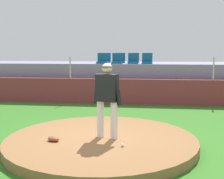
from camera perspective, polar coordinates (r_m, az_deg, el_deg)
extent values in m
plane|color=#327221|center=(7.25, -2.10, -10.84)|extent=(60.00, 60.00, 0.00)
cylinder|color=olive|center=(7.22, -2.10, -10.04)|extent=(4.60, 4.60, 0.21)
cylinder|color=silver|center=(7.12, -2.27, -5.72)|extent=(0.17, 0.17, 0.89)
cylinder|color=silver|center=(6.97, 0.40, -5.99)|extent=(0.17, 0.17, 0.89)
cube|color=black|center=(6.90, -0.96, 0.34)|extent=(0.56, 0.40, 0.64)
cylinder|color=black|center=(7.02, -2.92, 0.14)|extent=(0.21, 0.16, 0.73)
cylinder|color=black|center=(6.80, 1.06, -0.08)|extent=(0.26, 0.18, 0.73)
sphere|color=beige|center=(6.86, -0.97, 4.18)|extent=(0.25, 0.25, 0.25)
cone|color=black|center=(6.86, -0.97, 4.90)|extent=(0.35, 0.35, 0.14)
sphere|color=white|center=(6.49, 2.06, -10.75)|extent=(0.07, 0.07, 0.07)
ellipsoid|color=brown|center=(6.99, -11.31, -9.39)|extent=(0.35, 0.30, 0.11)
cube|color=maroon|center=(12.86, 2.16, -0.33)|extent=(17.47, 0.40, 1.09)
cylinder|color=silver|center=(13.18, -8.14, 4.26)|extent=(0.06, 0.06, 0.96)
cylinder|color=silver|center=(12.99, 19.16, 3.89)|extent=(0.06, 0.06, 0.96)
cube|color=gray|center=(15.15, 2.96, 2.01)|extent=(17.02, 3.70, 1.71)
cube|color=#115385|center=(13.80, -1.95, 5.25)|extent=(0.48, 0.44, 0.10)
cube|color=#115385|center=(13.97, -1.84, 6.30)|extent=(0.48, 0.08, 0.40)
cube|color=#115385|center=(13.74, 0.98, 5.25)|extent=(0.48, 0.44, 0.10)
cube|color=#115385|center=(13.91, 1.07, 6.30)|extent=(0.48, 0.08, 0.40)
cube|color=#115385|center=(13.68, 4.11, 5.22)|extent=(0.48, 0.44, 0.10)
cube|color=#115385|center=(13.85, 4.16, 6.28)|extent=(0.48, 0.08, 0.40)
cube|color=#115385|center=(13.66, 6.83, 5.18)|extent=(0.48, 0.44, 0.10)
cube|color=#115385|center=(13.83, 6.85, 6.25)|extent=(0.48, 0.08, 0.40)
cube|color=#115385|center=(14.69, -1.29, 5.38)|extent=(0.48, 0.44, 0.10)
cube|color=#115385|center=(14.86, -1.19, 6.37)|extent=(0.48, 0.08, 0.40)
cube|color=#115385|center=(14.60, 1.57, 5.37)|extent=(0.48, 0.44, 0.10)
cube|color=#115385|center=(14.77, 1.64, 6.36)|extent=(0.48, 0.08, 0.40)
cube|color=#115385|center=(14.60, 4.32, 5.35)|extent=(0.48, 0.44, 0.10)
cube|color=#115385|center=(14.77, 4.36, 6.34)|extent=(0.48, 0.08, 0.40)
cube|color=#115385|center=(14.58, 6.93, 5.31)|extent=(0.48, 0.44, 0.10)
cube|color=#115385|center=(14.75, 6.95, 6.31)|extent=(0.48, 0.08, 0.40)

